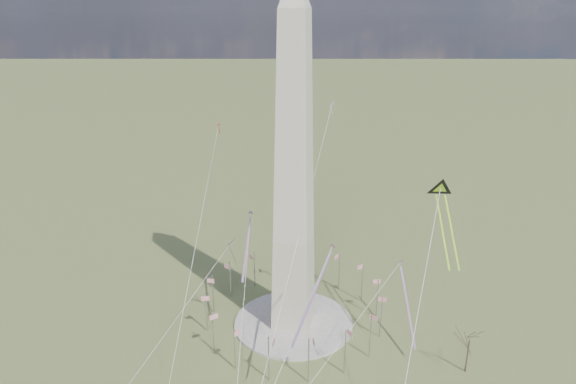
# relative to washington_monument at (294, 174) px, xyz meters

# --- Properties ---
(ground) EXTENTS (2000.00, 2000.00, 0.00)m
(ground) POSITION_rel_washington_monument_xyz_m (0.00, 0.00, -47.95)
(ground) COLOR #485329
(ground) RESTS_ON ground
(plaza) EXTENTS (36.00, 36.00, 0.80)m
(plaza) POSITION_rel_washington_monument_xyz_m (0.00, 0.00, -47.55)
(plaza) COLOR beige
(plaza) RESTS_ON ground
(washington_monument) EXTENTS (15.56, 15.56, 100.00)m
(washington_monument) POSITION_rel_washington_monument_xyz_m (0.00, 0.00, 0.00)
(washington_monument) COLOR #BFB1A0
(washington_monument) RESTS_ON plaza
(flagpole_ring) EXTENTS (54.40, 54.40, 13.00)m
(flagpole_ring) POSITION_rel_washington_monument_xyz_m (-0.00, -0.00, -40.68)
(flagpole_ring) COLOR #AFB1B6
(flagpole_ring) RESTS_ON ground
(tree_near) EXTENTS (8.34, 8.34, 14.60)m
(tree_near) POSITION_rel_washington_monument_xyz_m (49.39, -9.70, -37.54)
(tree_near) COLOR #45352A
(tree_near) RESTS_ON ground
(kite_delta_black) EXTENTS (9.79, 21.59, 17.58)m
(kite_delta_black) POSITION_rel_washington_monument_xyz_m (39.17, 3.08, -3.12)
(kite_delta_black) COLOR black
(kite_delta_black) RESTS_ON ground
(kite_diamond_purple) EXTENTS (2.15, 3.34, 10.22)m
(kite_diamond_purple) POSITION_rel_washington_monument_xyz_m (-23.27, 10.72, -29.02)
(kite_diamond_purple) COLOR #371974
(kite_diamond_purple) RESTS_ON ground
(kite_streamer_left) EXTENTS (6.11, 23.15, 16.05)m
(kite_streamer_left) POSITION_rel_washington_monument_xyz_m (12.04, -22.53, -18.58)
(kite_streamer_left) COLOR red
(kite_streamer_left) RESTS_ON ground
(kite_streamer_mid) EXTENTS (5.03, 19.77, 13.68)m
(kite_streamer_mid) POSITION_rel_washington_monument_xyz_m (-13.60, -0.91, -20.04)
(kite_streamer_mid) COLOR red
(kite_streamer_mid) RESTS_ON ground
(kite_streamer_right) EXTENTS (7.52, 22.55, 15.83)m
(kite_streamer_right) POSITION_rel_washington_monument_xyz_m (32.19, 5.47, -34.71)
(kite_streamer_right) COLOR red
(kite_streamer_right) RESTS_ON ground
(kite_small_red) EXTENTS (1.39, 1.54, 4.24)m
(kite_small_red) POSITION_rel_washington_monument_xyz_m (-36.92, 37.22, 3.55)
(kite_small_red) COLOR red
(kite_small_red) RESTS_ON ground
(kite_small_white) EXTENTS (1.50, 2.01, 5.14)m
(kite_small_white) POSITION_rel_washington_monument_xyz_m (3.37, 38.48, 12.35)
(kite_small_white) COLOR white
(kite_small_white) RESTS_ON ground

